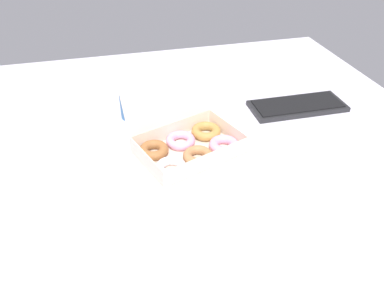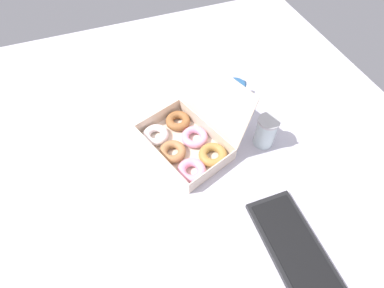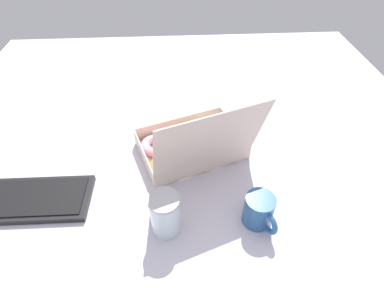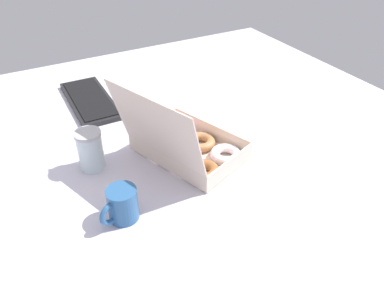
# 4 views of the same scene
# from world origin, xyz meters

# --- Properties ---
(ground_plane) EXTENTS (1.80, 1.80, 0.02)m
(ground_plane) POSITION_xyz_m (0.00, 0.00, -0.01)
(ground_plane) COLOR silver
(donut_box) EXTENTS (0.39, 0.37, 0.27)m
(donut_box) POSITION_xyz_m (-0.02, 0.02, 0.03)
(donut_box) COLOR beige
(donut_box) RESTS_ON ground_plane
(keyboard) EXTENTS (0.37, 0.15, 0.02)m
(keyboard) POSITION_xyz_m (0.46, 0.18, 0.01)
(keyboard) COLOR black
(keyboard) RESTS_ON ground_plane
(coffee_mug) EXTENTS (0.08, 0.11, 0.09)m
(coffee_mug) POSITION_xyz_m (-0.17, 0.28, 0.05)
(coffee_mug) COLOR #2C5B90
(coffee_mug) RESTS_ON ground_plane
(glass_jar) EXTENTS (0.08, 0.08, 0.12)m
(glass_jar) POSITION_xyz_m (0.06, 0.29, 0.06)
(glass_jar) COLOR silver
(glass_jar) RESTS_ON ground_plane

